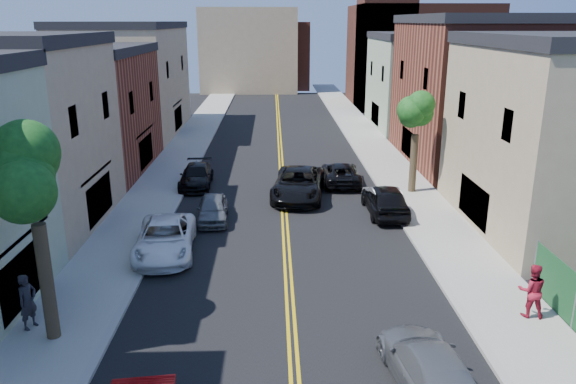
{
  "coord_description": "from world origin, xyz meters",
  "views": [
    {
      "loc": [
        -0.59,
        -2.38,
        10.15
      ],
      "look_at": [
        0.14,
        24.0,
        2.0
      ],
      "focal_mm": 34.65,
      "sensor_mm": 36.0,
      "label": 1
    }
  ],
  "objects": [
    {
      "name": "sidewalk_left",
      "position": [
        -7.9,
        40.0,
        0.07
      ],
      "size": [
        3.2,
        100.0,
        0.15
      ],
      "primitive_type": "cube",
      "color": "gray",
      "rests_on": "ground"
    },
    {
      "name": "sidewalk_right",
      "position": [
        7.9,
        40.0,
        0.07
      ],
      "size": [
        3.2,
        100.0,
        0.15
      ],
      "primitive_type": "cube",
      "color": "gray",
      "rests_on": "ground"
    },
    {
      "name": "curb_left",
      "position": [
        -6.15,
        40.0,
        0.07
      ],
      "size": [
        0.3,
        100.0,
        0.15
      ],
      "primitive_type": "cube",
      "color": "gray",
      "rests_on": "ground"
    },
    {
      "name": "curb_right",
      "position": [
        6.15,
        40.0,
        0.07
      ],
      "size": [
        0.3,
        100.0,
        0.15
      ],
      "primitive_type": "cube",
      "color": "gray",
      "rests_on": "ground"
    },
    {
      "name": "bldg_left_tan_near",
      "position": [
        -14.0,
        25.0,
        4.5
      ],
      "size": [
        9.0,
        10.0,
        9.0
      ],
      "primitive_type": "cube",
      "color": "#998466",
      "rests_on": "ground"
    },
    {
      "name": "bldg_left_brick",
      "position": [
        -14.0,
        36.0,
        4.0
      ],
      "size": [
        9.0,
        12.0,
        8.0
      ],
      "primitive_type": "cube",
      "color": "brown",
      "rests_on": "ground"
    },
    {
      "name": "bldg_left_tan_far",
      "position": [
        -14.0,
        50.0,
        4.75
      ],
      "size": [
        9.0,
        16.0,
        9.5
      ],
      "primitive_type": "cube",
      "color": "#998466",
      "rests_on": "ground"
    },
    {
      "name": "bldg_right_tan",
      "position": [
        14.0,
        24.0,
        4.5
      ],
      "size": [
        9.0,
        12.0,
        9.0
      ],
      "primitive_type": "cube",
      "color": "#998466",
      "rests_on": "ground"
    },
    {
      "name": "bldg_right_brick",
      "position": [
        14.0,
        38.0,
        5.0
      ],
      "size": [
        9.0,
        14.0,
        10.0
      ],
      "primitive_type": "cube",
      "color": "brown",
      "rests_on": "ground"
    },
    {
      "name": "bldg_right_palegrn",
      "position": [
        14.0,
        52.0,
        4.25
      ],
      "size": [
        9.0,
        12.0,
        8.5
      ],
      "primitive_type": "cube",
      "color": "gray",
      "rests_on": "ground"
    },
    {
      "name": "church",
      "position": [
        16.33,
        67.07,
        7.24
      ],
      "size": [
        16.2,
        14.2,
        22.6
      ],
      "color": "#4C2319",
      "rests_on": "ground"
    },
    {
      "name": "backdrop_left",
      "position": [
        -4.0,
        82.0,
        6.0
      ],
      "size": [
        14.0,
        8.0,
        12.0
      ],
      "primitive_type": "cube",
      "color": "#998466",
      "rests_on": "ground"
    },
    {
      "name": "backdrop_center",
      "position": [
        0.0,
        86.0,
        5.0
      ],
      "size": [
        10.0,
        8.0,
        10.0
      ],
      "primitive_type": "cube",
      "color": "brown",
      "rests_on": "ground"
    },
    {
      "name": "tree_left_mid",
      "position": [
        -7.88,
        14.01,
        6.58
      ],
      "size": [
        5.2,
        5.2,
        9.29
      ],
      "color": "#3A2E1D",
      "rests_on": "sidewalk_left"
    },
    {
      "name": "tree_right_far",
      "position": [
        7.92,
        30.01,
        5.76
      ],
      "size": [
        4.4,
        4.4,
        8.03
      ],
      "color": "#3A2E1D",
      "rests_on": "sidewalk_right"
    },
    {
      "name": "white_pickup",
      "position": [
        -5.5,
        21.1,
        0.76
      ],
      "size": [
        2.97,
        5.68,
        1.53
      ],
      "primitive_type": "imported",
      "rotation": [
        0.0,
        0.0,
        0.08
      ],
      "color": "white",
      "rests_on": "ground"
    },
    {
      "name": "grey_car_left",
      "position": [
        -3.8,
        25.44,
        0.66
      ],
      "size": [
        1.81,
        3.99,
        1.33
      ],
      "primitive_type": "imported",
      "rotation": [
        0.0,
        0.0,
        0.06
      ],
      "color": "#575B5F",
      "rests_on": "ground"
    },
    {
      "name": "black_car_left",
      "position": [
        -5.5,
        31.88,
        0.69
      ],
      "size": [
        2.03,
        4.79,
        1.38
      ],
      "primitive_type": "imported",
      "rotation": [
        0.0,
        0.0,
        0.02
      ],
      "color": "black",
      "rests_on": "ground"
    },
    {
      "name": "grey_car_right",
      "position": [
        3.8,
        11.17,
        0.72
      ],
      "size": [
        2.47,
        5.11,
        1.43
      ],
      "primitive_type": "imported",
      "rotation": [
        0.0,
        0.0,
        3.24
      ],
      "color": "#585B5F",
      "rests_on": "ground"
    },
    {
      "name": "black_car_right",
      "position": [
        5.5,
        26.22,
        0.84
      ],
      "size": [
        2.06,
        4.98,
        1.69
      ],
      "primitive_type": "imported",
      "rotation": [
        0.0,
        0.0,
        3.15
      ],
      "color": "black",
      "rests_on": "ground"
    },
    {
      "name": "silver_car_right",
      "position": [
        5.5,
        26.69,
        0.71
      ],
      "size": [
        1.77,
        4.42,
        1.43
      ],
      "primitive_type": "imported",
      "rotation": [
        0.0,
        0.0,
        3.2
      ],
      "color": "#A1A2A8",
      "rests_on": "ground"
    },
    {
      "name": "dark_car_right_far",
      "position": [
        3.8,
        32.22,
        0.7
      ],
      "size": [
        2.47,
        5.1,
        1.4
      ],
      "primitive_type": "imported",
      "rotation": [
        0.0,
        0.0,
        3.11
      ],
      "color": "black",
      "rests_on": "ground"
    },
    {
      "name": "black_suv_lane",
      "position": [
        0.9,
        29.31,
        0.87
      ],
      "size": [
        3.67,
        6.57,
        1.74
      ],
      "primitive_type": "imported",
      "rotation": [
        0.0,
        0.0,
        -0.13
      ],
      "color": "black",
      "rests_on": "ground"
    },
    {
      "name": "pedestrian_left",
      "position": [
        -8.88,
        14.59,
        1.12
      ],
      "size": [
        0.71,
        0.84,
        1.95
      ],
      "primitive_type": "imported",
      "rotation": [
        0.0,
        0.0,
        1.17
      ],
      "color": "#232229",
      "rests_on": "sidewalk_left"
    },
    {
      "name": "pedestrian_right",
      "position": [
        8.42,
        14.89,
        1.14
      ],
      "size": [
        1.08,
        0.92,
        1.97
      ],
      "primitive_type": "imported",
      "rotation": [
        0.0,
        0.0,
        2.95
      ],
      "color": "maroon",
      "rests_on": "sidewalk_right"
    }
  ]
}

